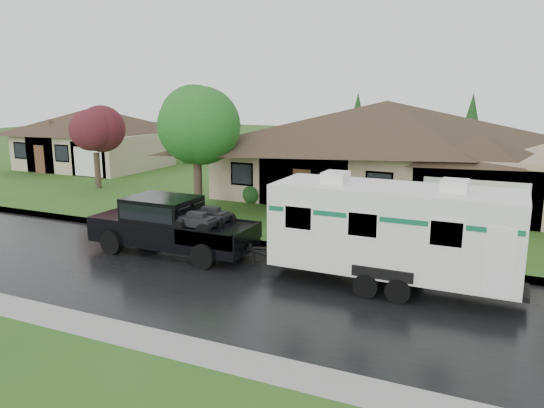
{
  "coord_description": "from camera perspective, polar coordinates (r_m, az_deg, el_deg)",
  "views": [
    {
      "loc": [
        9.0,
        -16.81,
        6.41
      ],
      "look_at": [
        0.27,
        2.0,
        1.89
      ],
      "focal_mm": 35.0,
      "sensor_mm": 36.0,
      "label": 1
    }
  ],
  "objects": [
    {
      "name": "house_main",
      "position": [
        31.5,
        12.59,
        6.86
      ],
      "size": [
        19.44,
        10.8,
        6.9
      ],
      "color": "gray",
      "rests_on": "lawn"
    },
    {
      "name": "tree_red",
      "position": [
        35.52,
        -18.52,
        7.39
      ],
      "size": [
        3.15,
        3.15,
        5.21
      ],
      "color": "#382B1E",
      "rests_on": "lawn"
    },
    {
      "name": "lawn",
      "position": [
        33.66,
        8.94,
        1.29
      ],
      "size": [
        140.0,
        26.0,
        0.15
      ],
      "primitive_type": "cube",
      "color": "#28571B",
      "rests_on": "ground"
    },
    {
      "name": "pickup_truck",
      "position": [
        21.36,
        -10.98,
        -2.07
      ],
      "size": [
        6.7,
        2.54,
        2.23
      ],
      "color": "black",
      "rests_on": "ground"
    },
    {
      "name": "travel_trailer",
      "position": [
        17.62,
        12.93,
        -2.63
      ],
      "size": [
        8.26,
        2.9,
        3.71
      ],
      "color": "silver",
      "rests_on": "ground"
    },
    {
      "name": "shrub_row",
      "position": [
        27.64,
        9.67,
        0.09
      ],
      "size": [
        13.6,
        1.0,
        1.0
      ],
      "color": "#143814",
      "rests_on": "lawn"
    },
    {
      "name": "road",
      "position": [
        18.48,
        -6.05,
        -8.06
      ],
      "size": [
        140.0,
        8.0,
        0.01
      ],
      "primitive_type": "cube",
      "color": "black",
      "rests_on": "ground"
    },
    {
      "name": "house_far",
      "position": [
        45.02,
        -18.5,
        7.28
      ],
      "size": [
        10.8,
        8.64,
        5.8
      ],
      "color": "#C0B58F",
      "rests_on": "lawn"
    },
    {
      "name": "tree_left_green",
      "position": [
        27.24,
        -8.16,
        8.6
      ],
      "size": [
        3.98,
        3.98,
        6.58
      ],
      "color": "#382B1E",
      "rests_on": "lawn"
    },
    {
      "name": "curb",
      "position": [
        22.01,
        -0.36,
        -4.43
      ],
      "size": [
        140.0,
        0.5,
        0.15
      ],
      "primitive_type": "cube",
      "color": "gray",
      "rests_on": "ground"
    },
    {
      "name": "ground",
      "position": [
        20.12,
        -3.12,
        -6.3
      ],
      "size": [
        140.0,
        140.0,
        0.0
      ],
      "primitive_type": "plane",
      "color": "#28571B",
      "rests_on": "ground"
    }
  ]
}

